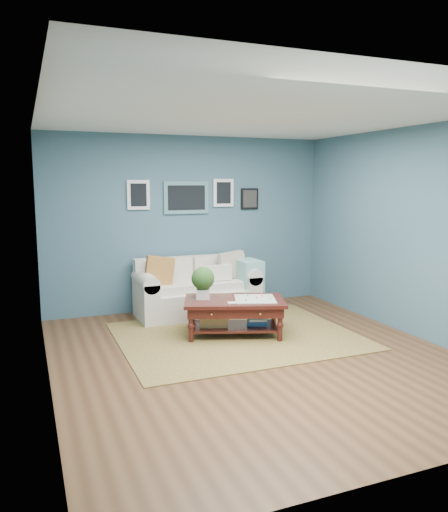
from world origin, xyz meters
TOP-DOWN VIEW (x-y plane):
  - room_shell at (0.00, 0.06)m, footprint 5.00×5.02m
  - area_rug at (0.09, 0.79)m, footprint 3.00×2.40m
  - loveseat at (0.04, 2.02)m, footprint 1.85×0.84m
  - coffee_table at (0.01, 0.87)m, footprint 1.46×1.14m

SIDE VIEW (x-z plane):
  - area_rug at x=0.09m, z-range 0.00..0.01m
  - loveseat at x=0.04m, z-range -0.09..0.86m
  - coffee_table at x=0.01m, z-range -0.05..0.85m
  - room_shell at x=0.00m, z-range 0.01..2.71m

